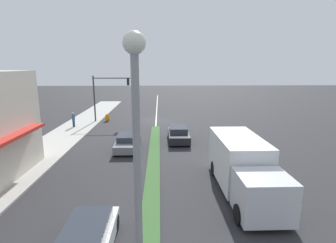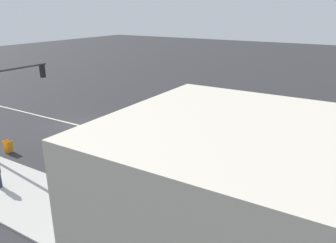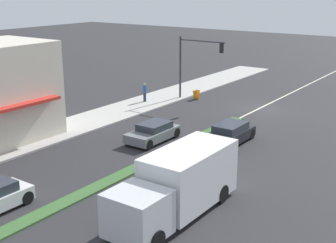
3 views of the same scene
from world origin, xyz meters
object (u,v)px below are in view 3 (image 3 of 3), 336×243
traffic_signal_main (194,58)px  delivery_truck (178,184)px  warning_aframe_sign (196,95)px  sedan_dark (229,134)px  suv_grey (153,132)px  pedestrian (145,92)px

traffic_signal_main → delivery_truck: bearing=120.6°
warning_aframe_sign → delivery_truck: 22.46m
traffic_signal_main → delivery_truck: traffic_signal_main is taller
warning_aframe_sign → sedan_dark: bearing=131.9°
traffic_signal_main → warning_aframe_sign: bearing=-85.4°
sedan_dark → suv_grey: (4.40, 2.52, -0.03)m
warning_aframe_sign → suv_grey: suv_grey is taller
delivery_truck → suv_grey: 10.51m
pedestrian → suv_grey: pedestrian is taller
pedestrian → warning_aframe_sign: 4.89m
delivery_truck → sedan_dark: delivery_truck is taller
pedestrian → delivery_truck: bearing=132.2°
delivery_truck → sedan_dark: 10.54m
delivery_truck → traffic_signal_main: bearing=-59.4°
sedan_dark → suv_grey: size_ratio=1.10×
traffic_signal_main → sedan_dark: (-8.32, 8.71, -3.26)m
warning_aframe_sign → suv_grey: 12.49m
pedestrian → suv_grey: 10.70m
traffic_signal_main → suv_grey: size_ratio=1.40×
traffic_signal_main → pedestrian: size_ratio=3.35×
warning_aframe_sign → sedan_dark: sedan_dark is taller
traffic_signal_main → pedestrian: bearing=45.5°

